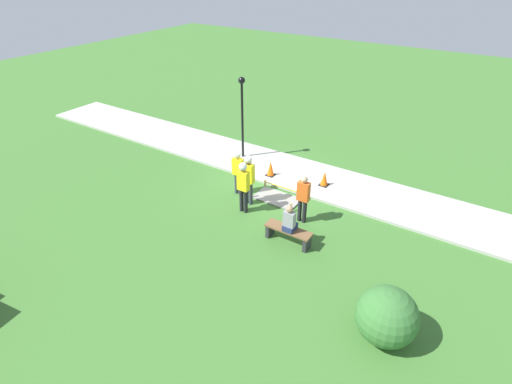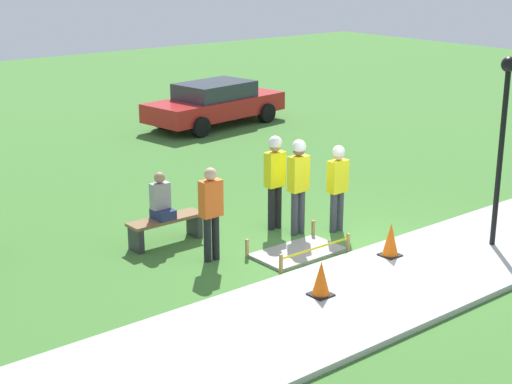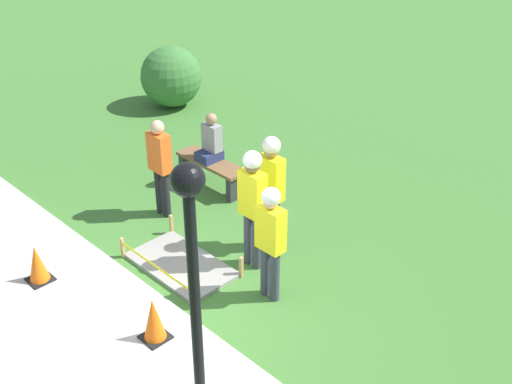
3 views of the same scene
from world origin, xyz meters
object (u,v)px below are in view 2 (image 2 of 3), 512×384
at_px(person_seated_on_bench, 161,200).
at_px(lamppost_near, 504,122).
at_px(traffic_cone_far_patch, 391,240).
at_px(park_bench, 166,226).
at_px(bystander_in_orange_shirt, 211,208).
at_px(worker_trainee, 299,177).
at_px(worker_supervisor, 338,181).
at_px(parked_car_red, 215,103).
at_px(traffic_cone_near_patch, 321,279).
at_px(worker_assistant, 275,173).

bearing_deg(person_seated_on_bench, lamppost_near, -42.05).
distance_m(traffic_cone_far_patch, lamppost_near, 2.91).
distance_m(park_bench, person_seated_on_bench, 0.52).
bearing_deg(bystander_in_orange_shirt, worker_trainee, 1.25).
xyz_separation_m(park_bench, worker_supervisor, (3.01, -1.57, 0.70)).
bearing_deg(parked_car_red, bystander_in_orange_shirt, -134.12).
relative_size(traffic_cone_near_patch, traffic_cone_far_patch, 0.94).
bearing_deg(traffic_cone_near_patch, traffic_cone_far_patch, 11.78).
bearing_deg(worker_supervisor, traffic_cone_near_patch, -138.98).
height_order(worker_supervisor, worker_assistant, worker_assistant).
bearing_deg(park_bench, bystander_in_orange_shirt, -82.33).
xyz_separation_m(person_seated_on_bench, worker_supervisor, (3.07, -1.62, 0.18)).
xyz_separation_m(worker_assistant, parked_car_red, (4.88, 8.68, -0.44)).
bearing_deg(worker_supervisor, lamppost_near, -58.58).
bearing_deg(traffic_cone_near_patch, worker_supervisor, 41.02).
distance_m(traffic_cone_near_patch, worker_assistant, 3.58).
xyz_separation_m(traffic_cone_far_patch, park_bench, (-2.65, 3.30, -0.05)).
xyz_separation_m(traffic_cone_far_patch, person_seated_on_bench, (-2.71, 3.35, 0.46)).
distance_m(worker_supervisor, lamppost_near, 3.30).
xyz_separation_m(person_seated_on_bench, lamppost_near, (4.63, -4.18, 1.56)).
distance_m(bystander_in_orange_shirt, lamppost_near, 5.46).
height_order(traffic_cone_far_patch, parked_car_red, parked_car_red).
bearing_deg(parked_car_red, traffic_cone_far_patch, -118.73).
bearing_deg(worker_assistant, worker_trainee, -74.79).
relative_size(traffic_cone_far_patch, person_seated_on_bench, 0.69).
relative_size(traffic_cone_near_patch, worker_trainee, 0.30).
bearing_deg(worker_supervisor, parked_car_red, 67.23).
height_order(traffic_cone_near_patch, worker_trainee, worker_trainee).
height_order(worker_assistant, lamppost_near, lamppost_near).
bearing_deg(lamppost_near, worker_assistant, 125.04).
relative_size(traffic_cone_near_patch, parked_car_red, 0.12).
relative_size(traffic_cone_far_patch, worker_trainee, 0.32).
relative_size(traffic_cone_near_patch, worker_supervisor, 0.33).
bearing_deg(bystander_in_orange_shirt, person_seated_on_bench, 99.61).
bearing_deg(worker_trainee, bystander_in_orange_shirt, -178.75).
bearing_deg(traffic_cone_far_patch, worker_assistant, 100.73).
distance_m(park_bench, parked_car_red, 10.67).
bearing_deg(traffic_cone_far_patch, worker_supervisor, 78.29).
bearing_deg(traffic_cone_near_patch, worker_trainee, 54.77).
height_order(park_bench, parked_car_red, parked_car_red).
bearing_deg(traffic_cone_near_patch, parked_car_red, 60.95).
bearing_deg(park_bench, worker_supervisor, -27.45).
relative_size(person_seated_on_bench, worker_assistant, 0.46).
relative_size(person_seated_on_bench, bystander_in_orange_shirt, 0.51).
xyz_separation_m(worker_supervisor, bystander_in_orange_shirt, (-2.85, 0.31, -0.06)).
distance_m(traffic_cone_near_patch, lamppost_near, 4.58).
relative_size(person_seated_on_bench, worker_supervisor, 0.51).
relative_size(worker_trainee, lamppost_near, 0.55).
bearing_deg(worker_supervisor, person_seated_on_bench, 152.21).
relative_size(lamppost_near, parked_car_red, 0.71).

